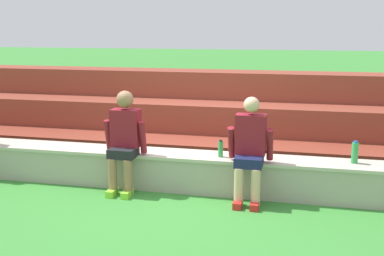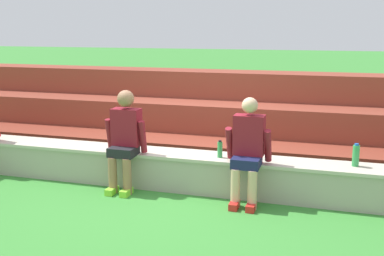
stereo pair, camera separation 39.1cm
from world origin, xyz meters
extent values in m
plane|color=#388433|center=(0.00, 0.00, 0.00)|extent=(80.00, 80.00, 0.00)
cube|color=#A8A08E|center=(0.00, 0.23, 0.23)|extent=(7.53, 0.46, 0.47)
cube|color=#BCB39F|center=(0.00, 0.23, 0.45)|extent=(7.57, 0.50, 0.04)
cube|color=maroon|center=(0.00, 1.08, 0.22)|extent=(10.03, 0.69, 0.45)
cube|color=brown|center=(0.00, 1.77, 0.45)|extent=(10.03, 0.69, 0.90)
cube|color=brown|center=(0.00, 2.47, 0.67)|extent=(10.03, 0.69, 1.35)
cylinder|color=#996B4C|center=(-0.75, -0.20, 0.23)|extent=(0.11, 0.11, 0.47)
cylinder|color=#996B4C|center=(-0.54, -0.20, 0.23)|extent=(0.11, 0.11, 0.47)
cube|color=#8CD833|center=(-0.75, -0.24, 0.04)|extent=(0.10, 0.22, 0.08)
cube|color=#8CD833|center=(-0.54, -0.24, 0.04)|extent=(0.10, 0.22, 0.08)
cube|color=black|center=(-0.65, -0.08, 0.52)|extent=(0.33, 0.31, 0.12)
cube|color=maroon|center=(-0.65, 0.04, 0.82)|extent=(0.37, 0.20, 0.48)
sphere|color=#996B4C|center=(-0.65, 0.04, 1.19)|extent=(0.22, 0.22, 0.22)
cylinder|color=maroon|center=(-0.88, 0.02, 0.71)|extent=(0.08, 0.15, 0.43)
cylinder|color=maroon|center=(-0.41, 0.02, 0.71)|extent=(0.08, 0.15, 0.43)
cylinder|color=#DBAD89|center=(0.85, -0.24, 0.23)|extent=(0.11, 0.11, 0.47)
cylinder|color=#DBAD89|center=(1.05, -0.24, 0.23)|extent=(0.11, 0.11, 0.47)
cube|color=red|center=(0.85, -0.28, 0.04)|extent=(0.10, 0.22, 0.08)
cube|color=red|center=(1.05, -0.28, 0.04)|extent=(0.10, 0.22, 0.08)
cube|color=#191E47|center=(0.95, -0.09, 0.52)|extent=(0.33, 0.35, 0.12)
cube|color=maroon|center=(0.95, 0.03, 0.82)|extent=(0.36, 0.20, 0.48)
sphere|color=#DBAD89|center=(0.95, 0.03, 1.18)|extent=(0.19, 0.19, 0.19)
cylinder|color=maroon|center=(0.72, 0.01, 0.71)|extent=(0.08, 0.23, 0.42)
cylinder|color=maroon|center=(1.18, 0.01, 0.71)|extent=(0.08, 0.22, 0.42)
cylinder|color=green|center=(2.18, 0.28, 0.60)|extent=(0.08, 0.08, 0.25)
cylinder|color=blue|center=(2.18, 0.28, 0.74)|extent=(0.05, 0.05, 0.02)
cylinder|color=green|center=(0.56, 0.18, 0.57)|extent=(0.06, 0.06, 0.20)
cylinder|color=black|center=(0.56, 0.18, 0.68)|extent=(0.04, 0.04, 0.02)
camera|label=1|loc=(1.53, -5.54, 2.08)|focal=44.38mm
camera|label=2|loc=(1.91, -5.44, 2.08)|focal=44.38mm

